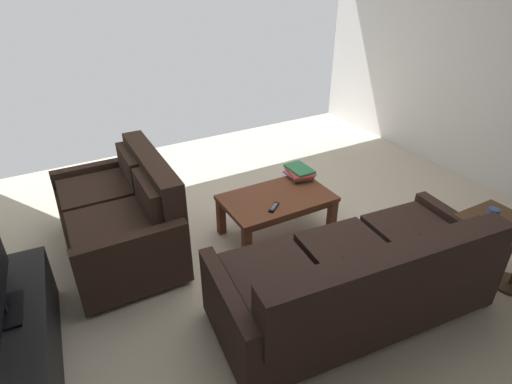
# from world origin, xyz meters

# --- Properties ---
(ground_plane) EXTENTS (5.28, 5.57, 0.01)m
(ground_plane) POSITION_xyz_m (0.00, 0.00, -0.00)
(ground_plane) COLOR beige
(wall_left) EXTENTS (0.12, 5.57, 2.55)m
(wall_left) POSITION_xyz_m (-2.64, 0.00, 1.27)
(wall_left) COLOR silver
(wall_left) RESTS_ON ground
(sofa_main) EXTENTS (2.08, 1.05, 0.82)m
(sofa_main) POSITION_xyz_m (0.08, 0.95, 0.36)
(sofa_main) COLOR black
(sofa_main) RESTS_ON ground
(loveseat_near) EXTENTS (0.89, 1.44, 0.88)m
(loveseat_near) POSITION_xyz_m (1.33, -0.66, 0.37)
(loveseat_near) COLOR black
(loveseat_near) RESTS_ON ground
(coffee_table) EXTENTS (1.00, 0.61, 0.41)m
(coffee_table) POSITION_xyz_m (0.02, -0.24, 0.34)
(coffee_table) COLOR brown
(coffee_table) RESTS_ON ground
(end_table) EXTENTS (0.47, 0.47, 0.60)m
(end_table) POSITION_xyz_m (-1.09, 1.16, 0.49)
(end_table) COLOR #472D1C
(end_table) RESTS_ON ground
(tv_stand) EXTENTS (0.55, 1.29, 0.46)m
(tv_stand) POSITION_xyz_m (2.24, 0.21, 0.23)
(tv_stand) COLOR black
(tv_stand) RESTS_ON ground
(coffee_mug) EXTENTS (0.10, 0.08, 0.10)m
(coffee_mug) POSITION_xyz_m (-1.04, 1.12, 0.65)
(coffee_mug) COLOR #334C8C
(coffee_mug) RESTS_ON end_table
(book_stack) EXTENTS (0.27, 0.34, 0.10)m
(book_stack) POSITION_xyz_m (-0.38, -0.46, 0.46)
(book_stack) COLOR #337F51
(book_stack) RESTS_ON coffee_table
(tv_remote) EXTENTS (0.15, 0.13, 0.02)m
(tv_remote) POSITION_xyz_m (0.15, -0.08, 0.42)
(tv_remote) COLOR black
(tv_remote) RESTS_ON coffee_table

